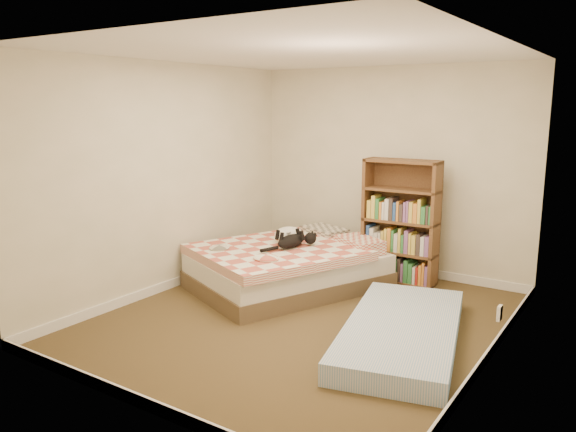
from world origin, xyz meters
The scene contains 6 objects.
room centered at (0.00, 0.00, 1.20)m, with size 3.51×4.01×2.51m.
bed centered at (-0.65, 0.77, 0.25)m, with size 2.10×2.42×0.54m.
bookshelf centered at (0.32, 1.65, 0.54)m, with size 0.87×0.31×1.44m.
floor_mattress centered at (1.01, 0.04, 0.09)m, with size 0.92×2.05×0.18m, color #7CA5CE.
black_cat centered at (-0.58, 0.73, 0.56)m, with size 0.41×0.73×0.16m.
white_dog centered at (-0.73, 0.89, 0.58)m, with size 0.47×0.48×0.17m.
Camera 1 is at (2.72, -4.37, 2.04)m, focal length 35.00 mm.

